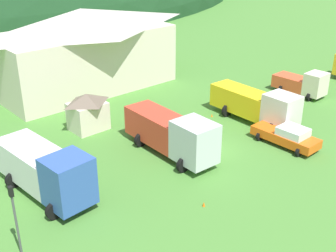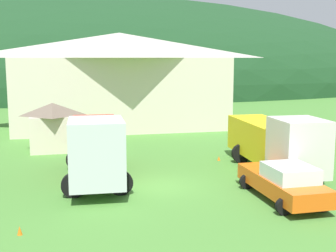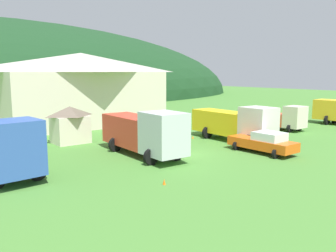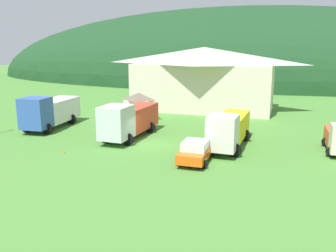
{
  "view_description": "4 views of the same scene",
  "coord_description": "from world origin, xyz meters",
  "views": [
    {
      "loc": [
        -22.21,
        -19.91,
        15.62
      ],
      "look_at": [
        -1.08,
        3.94,
        1.0
      ],
      "focal_mm": 46.57,
      "sensor_mm": 36.0,
      "label": 1
    },
    {
      "loc": [
        -4.03,
        -20.12,
        6.09
      ],
      "look_at": [
        1.81,
        5.66,
        2.01
      ],
      "focal_mm": 47.29,
      "sensor_mm": 36.0,
      "label": 2
    },
    {
      "loc": [
        -17.39,
        -19.66,
        6.12
      ],
      "look_at": [
        0.47,
        2.88,
        1.76
      ],
      "focal_mm": 38.22,
      "sensor_mm": 36.0,
      "label": 3
    },
    {
      "loc": [
        11.12,
        -29.56,
        8.73
      ],
      "look_at": [
        0.89,
        2.1,
        1.28
      ],
      "focal_mm": 39.6,
      "sensor_mm": 36.0,
      "label": 4
    }
  ],
  "objects": [
    {
      "name": "service_pickup_orange",
      "position": [
        4.9,
        -3.27,
        0.83
      ],
      "size": [
        2.41,
        5.33,
        1.66
      ],
      "rotation": [
        0.0,
        0.0,
        -1.56
      ],
      "color": "#EA5C14",
      "rests_on": "ground"
    },
    {
      "name": "traffic_cone_near_pickup",
      "position": [
        -5.83,
        -4.73,
        0.0
      ],
      "size": [
        0.36,
        0.36,
        0.64
      ],
      "primitive_type": "cone",
      "color": "orange",
      "rests_on": "ground"
    },
    {
      "name": "forested_hill_backdrop",
      "position": [
        0.0,
        66.2,
        0.0
      ],
      "size": [
        136.25,
        60.0,
        35.11
      ],
      "primitive_type": "ellipsoid",
      "color": "#193D1E",
      "rests_on": "ground"
    },
    {
      "name": "tow_truck_silver",
      "position": [
        -2.8,
        1.47,
        1.81
      ],
      "size": [
        3.37,
        8.5,
        3.44
      ],
      "rotation": [
        0.0,
        0.0,
        -1.61
      ],
      "color": "silver",
      "rests_on": "ground"
    },
    {
      "name": "depot_building",
      "position": [
        0.47,
        18.8,
        4.25
      ],
      "size": [
        19.23,
        9.35,
        8.25
      ],
      "color": "beige",
      "rests_on": "ground"
    },
    {
      "name": "flatbed_truck_yellow",
      "position": [
        6.63,
        1.07,
        1.69
      ],
      "size": [
        3.2,
        8.51,
        3.26
      ],
      "rotation": [
        0.0,
        0.0,
        -1.61
      ],
      "color": "silver",
      "rests_on": "ground"
    },
    {
      "name": "play_shed_cream",
      "position": [
        -5.05,
        9.55,
        1.64
      ],
      "size": [
        3.1,
        2.55,
        3.19
      ],
      "color": "beige",
      "rests_on": "ground"
    },
    {
      "name": "ground_plane",
      "position": [
        0.0,
        0.0,
        0.0
      ],
      "size": [
        200.0,
        200.0,
        0.0
      ],
      "primitive_type": "plane",
      "color": "#477F33"
    },
    {
      "name": "traffic_cone_mid_row",
      "position": [
        4.68,
        4.47,
        0.0
      ],
      "size": [
        0.36,
        0.36,
        0.53
      ],
      "primitive_type": "cone",
      "color": "orange",
      "rests_on": "ground"
    }
  ]
}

